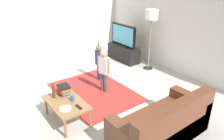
% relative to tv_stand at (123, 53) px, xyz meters
% --- Properties ---
extents(ground, '(7.80, 7.80, 0.00)m').
position_rel_tv_stand_xyz_m(ground, '(1.63, -2.30, -0.24)').
color(ground, '#B2ADA3').
extents(wall_back, '(6.00, 0.12, 2.70)m').
position_rel_tv_stand_xyz_m(wall_back, '(1.63, 0.70, 1.11)').
color(wall_back, silver).
rests_on(wall_back, ground).
extents(wall_left, '(0.12, 6.00, 2.70)m').
position_rel_tv_stand_xyz_m(wall_left, '(-1.37, -2.30, 1.11)').
color(wall_left, silver).
rests_on(wall_left, ground).
extents(area_rug, '(2.20, 1.60, 0.01)m').
position_rel_tv_stand_xyz_m(area_rug, '(1.25, -1.96, -0.24)').
color(area_rug, '#9E2D28').
rests_on(area_rug, ground).
extents(tv_stand, '(1.20, 0.44, 0.50)m').
position_rel_tv_stand_xyz_m(tv_stand, '(0.00, 0.00, 0.00)').
color(tv_stand, black).
rests_on(tv_stand, ground).
extents(tv, '(1.10, 0.28, 0.71)m').
position_rel_tv_stand_xyz_m(tv, '(-0.00, -0.02, 0.60)').
color(tv, black).
rests_on(tv, tv_stand).
extents(couch, '(0.80, 1.80, 0.86)m').
position_rel_tv_stand_xyz_m(couch, '(3.40, -1.93, 0.05)').
color(couch, brown).
rests_on(couch, ground).
extents(floor_lamp, '(0.36, 0.36, 1.78)m').
position_rel_tv_stand_xyz_m(floor_lamp, '(1.01, 0.15, 1.30)').
color(floor_lamp, '#262626').
rests_on(floor_lamp, ground).
extents(child_near_tv, '(0.33, 0.16, 0.98)m').
position_rel_tv_stand_xyz_m(child_near_tv, '(0.77, -1.48, 0.35)').
color(child_near_tv, '#33598C').
rests_on(child_near_tv, ground).
extents(child_center, '(0.34, 0.20, 1.07)m').
position_rel_tv_stand_xyz_m(child_center, '(1.37, -1.74, 0.40)').
color(child_center, '#4C4C59').
rests_on(child_center, ground).
extents(coffee_table, '(1.00, 0.60, 0.42)m').
position_rel_tv_stand_xyz_m(coffee_table, '(1.88, -2.99, 0.13)').
color(coffee_table, olive).
rests_on(coffee_table, ground).
extents(book_stack, '(0.30, 0.25, 0.19)m').
position_rel_tv_stand_xyz_m(book_stack, '(1.58, -2.89, 0.27)').
color(book_stack, '#334CA5').
rests_on(book_stack, coffee_table).
extents(bottle, '(0.06, 0.06, 0.33)m').
position_rel_tv_stand_xyz_m(bottle, '(1.60, -3.11, 0.32)').
color(bottle, '#4C3319').
rests_on(bottle, coffee_table).
extents(tv_remote, '(0.17, 0.06, 0.02)m').
position_rel_tv_stand_xyz_m(tv_remote, '(2.20, -2.89, 0.19)').
color(tv_remote, black).
rests_on(tv_remote, coffee_table).
extents(soda_can, '(0.07, 0.07, 0.12)m').
position_rel_tv_stand_xyz_m(soda_can, '(1.93, -2.87, 0.24)').
color(soda_can, '#2659B2').
rests_on(soda_can, coffee_table).
extents(plate, '(0.22, 0.22, 0.02)m').
position_rel_tv_stand_xyz_m(plate, '(2.10, -3.11, 0.18)').
color(plate, white).
rests_on(plate, coffee_table).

